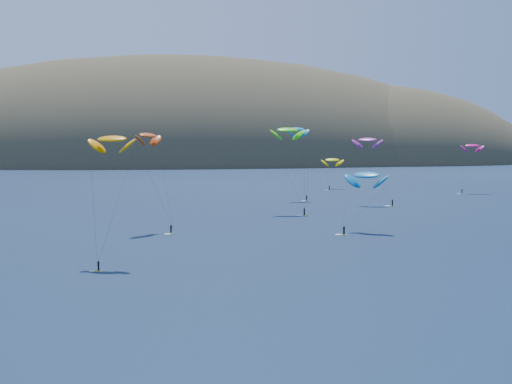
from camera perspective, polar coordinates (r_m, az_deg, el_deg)
The scene contains 10 objects.
ground at distance 76.06m, azimuth 14.61°, elevation -11.13°, with size 2800.00×2800.00×0.00m, color black.
island at distance 633.35m, azimuth -4.18°, elevation 1.41°, with size 730.00×300.00×210.00m.
kitesurfer_2 at distance 117.45m, azimuth -11.46°, elevation 4.17°, with size 8.37×11.83×22.19m.
kitesurfer_3 at distance 195.04m, azimuth 2.54°, elevation 4.97°, with size 9.49×11.98×25.21m.
kitesurfer_4 at distance 237.05m, azimuth 3.34°, elevation 5.03°, with size 9.43×9.48×25.86m.
kitesurfer_5 at distance 156.67m, azimuth 8.83°, elevation 1.35°, with size 12.46×11.23×14.93m.
kitesurfer_6 at distance 222.18m, azimuth 8.91°, elevation 4.14°, with size 11.13×12.02×22.42m.
kitesurfer_8 at distance 279.21m, azimuth 16.90°, elevation 3.56°, with size 10.82×6.66×20.09m.
kitesurfer_9 at distance 157.56m, azimuth -8.64°, elevation 4.48°, with size 8.99×11.23×23.07m.
kitesurfer_11 at distance 292.53m, azimuth 6.12°, elevation 2.57°, with size 9.10×11.32×14.22m.
Camera 1 is at (-31.58, -66.26, 19.93)m, focal length 50.00 mm.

